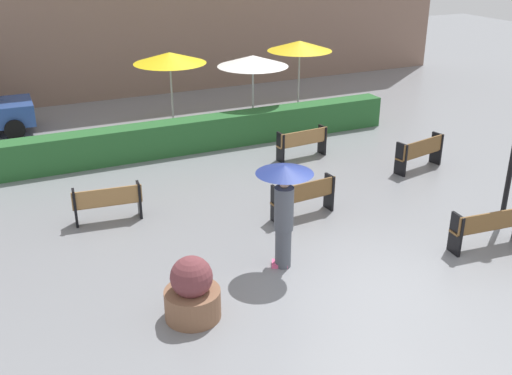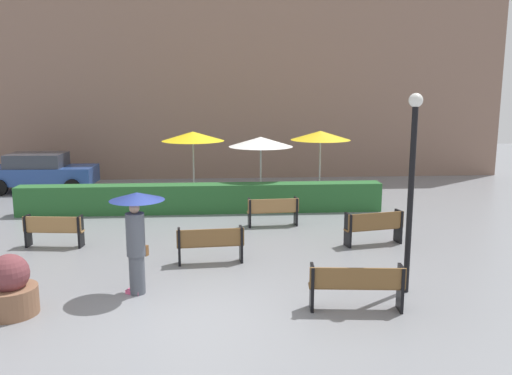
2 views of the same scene
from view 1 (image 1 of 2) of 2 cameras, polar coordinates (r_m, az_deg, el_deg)
The scene contains 12 objects.
ground_plane at distance 11.87m, azimuth 10.33°, elevation -8.61°, with size 60.00×60.00×0.00m, color gray.
bench_near_right at distance 13.47m, azimuth 21.41°, elevation -3.35°, with size 1.82×0.55×0.88m.
bench_far_left at distance 14.10m, azimuth -13.89°, elevation -1.29°, with size 1.58×0.50×0.85m.
bench_far_right at distance 17.30m, azimuth 15.32°, elevation 3.30°, with size 1.66×0.68×0.91m.
bench_mid_center at distance 13.97m, azimuth 4.56°, elevation -0.79°, with size 1.63×0.47×0.88m.
bench_back_row at distance 17.61m, azimuth 4.42°, elevation 4.36°, with size 1.59×0.48×0.87m.
pedestrian_with_umbrella at distance 11.53m, azimuth 2.67°, elevation -1.12°, with size 1.12×1.12×2.11m.
planter_pot at distance 10.48m, azimuth -6.07°, elevation -9.83°, with size 0.97×0.97×1.16m.
patio_umbrella_yellow at distance 19.86m, azimuth -8.18°, elevation 12.06°, with size 2.35×2.35×2.59m.
patio_umbrella_white at distance 19.82m, azimuth -0.30°, elevation 11.90°, with size 2.32×2.32×2.47m.
patio_umbrella_yellow_far at distance 21.97m, azimuth 4.17°, elevation 13.24°, with size 2.31×2.31×2.57m.
hedge_strip at distance 18.46m, azimuth -4.72°, elevation 5.18°, with size 12.29×0.70×0.98m, color #28602D.
Camera 1 is at (-6.09, -8.09, 6.19)m, focal length 42.22 mm.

